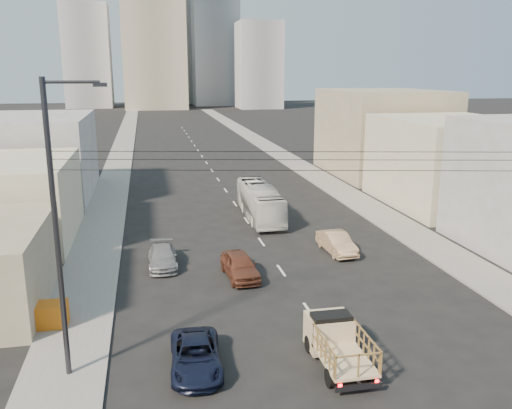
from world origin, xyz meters
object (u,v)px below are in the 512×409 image
object	(u,v)px
sedan_tan	(337,243)
sedan_grey	(163,257)
flatbed_pickup	(337,340)
streetlamp_left	(58,225)
sedan_brown	(240,266)
navy_pickup	(196,356)
city_bus	(260,202)
crate_stack	(48,315)

from	to	relation	value
sedan_tan	sedan_grey	distance (m)	11.85
sedan_tan	sedan_grey	world-z (taller)	sedan_tan
flatbed_pickup	streetlamp_left	size ratio (longest dim) A/B	0.37
sedan_brown	sedan_grey	size ratio (longest dim) A/B	1.01
flatbed_pickup	sedan_tan	distance (m)	14.79
sedan_grey	sedan_tan	bearing A→B (deg)	2.16
flatbed_pickup	navy_pickup	size ratio (longest dim) A/B	0.98
city_bus	crate_stack	world-z (taller)	city_bus
streetlamp_left	navy_pickup	bearing A→B (deg)	-6.09
sedan_grey	city_bus	bearing A→B (deg)	50.66
city_bus	streetlamp_left	distance (m)	26.33
flatbed_pickup	sedan_grey	distance (m)	15.18
sedan_tan	sedan_brown	bearing A→B (deg)	-159.49
sedan_brown	sedan_tan	size ratio (longest dim) A/B	1.02
streetlamp_left	crate_stack	xyz separation A→B (m)	(-1.61, 4.67, -5.75)
sedan_brown	crate_stack	world-z (taller)	sedan_brown
flatbed_pickup	sedan_grey	world-z (taller)	flatbed_pickup
navy_pickup	city_bus	bearing A→B (deg)	74.59
sedan_brown	sedan_grey	bearing A→B (deg)	143.39
sedan_grey	flatbed_pickup	bearing A→B (deg)	-62.81
flatbed_pickup	crate_stack	xyz separation A→B (m)	(-12.61, 5.96, -0.40)
streetlamp_left	sedan_tan	bearing A→B (deg)	38.33
navy_pickup	streetlamp_left	world-z (taller)	streetlamp_left
sedan_tan	streetlamp_left	distance (m)	21.16
flatbed_pickup	sedan_grey	bearing A→B (deg)	116.94
sedan_grey	streetlamp_left	distance (m)	14.16
navy_pickup	streetlamp_left	xyz separation A→B (m)	(-5.06, 0.54, 5.81)
flatbed_pickup	streetlamp_left	world-z (taller)	streetlamp_left
sedan_grey	streetlamp_left	xyz separation A→B (m)	(-4.13, -12.24, 5.80)
navy_pickup	sedan_tan	bearing A→B (deg)	53.14
sedan_tan	streetlamp_left	size ratio (longest dim) A/B	0.36
navy_pickup	city_bus	world-z (taller)	city_bus
flatbed_pickup	sedan_brown	size ratio (longest dim) A/B	1.00
sedan_grey	crate_stack	size ratio (longest dim) A/B	2.43
navy_pickup	sedan_grey	bearing A→B (deg)	96.97
city_bus	sedan_grey	bearing A→B (deg)	-128.82
navy_pickup	crate_stack	world-z (taller)	crate_stack
sedan_tan	streetlamp_left	xyz separation A→B (m)	(-15.97, -12.63, 5.73)
sedan_brown	sedan_grey	world-z (taller)	sedan_brown
navy_pickup	sedan_tan	world-z (taller)	sedan_tan
sedan_brown	sedan_grey	xyz separation A→B (m)	(-4.53, 2.84, -0.11)
navy_pickup	sedan_tan	distance (m)	17.10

